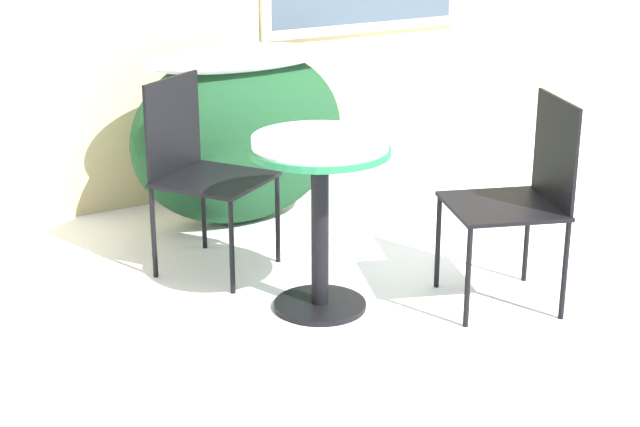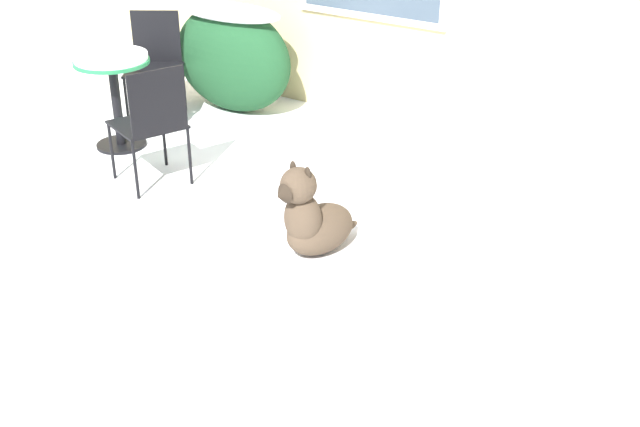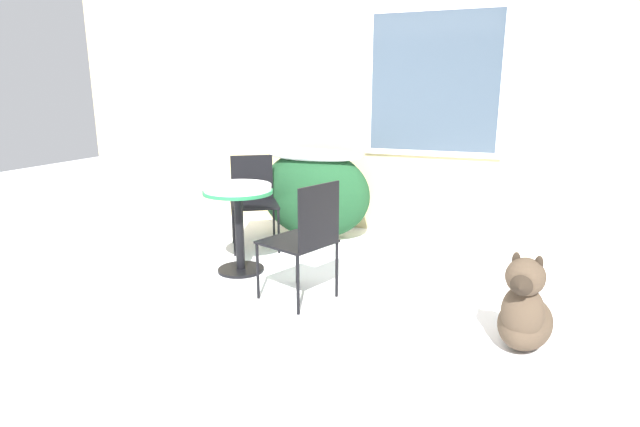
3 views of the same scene
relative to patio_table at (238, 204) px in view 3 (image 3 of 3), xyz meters
The scene contains 7 objects.
ground_plane 1.01m from the patio_table, 29.68° to the right, with size 16.00×16.00×0.00m, color white.
house_wall 2.11m from the patio_table, 67.75° to the left, with size 8.00×0.10×2.80m.
shrub_left 1.26m from the patio_table, 79.62° to the left, with size 1.25×0.61×0.98m.
patio_table is the anchor object (origin of this frame).
patio_chair_near_table 0.77m from the patio_table, 108.77° to the left, with size 0.65×0.65×0.94m.
patio_chair_far_side 0.90m from the patio_table, 26.13° to the right, with size 0.61×0.61×0.94m.
dog 2.47m from the patio_table, 14.12° to the right, with size 0.42×0.73×0.67m.
Camera 3 is at (1.52, -3.33, 1.60)m, focal length 28.00 mm.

